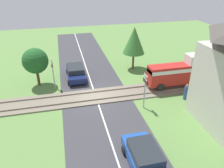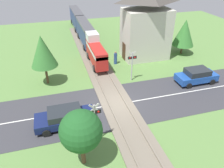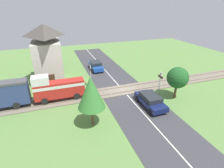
{
  "view_description": "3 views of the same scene",
  "coord_description": "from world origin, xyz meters",
  "px_view_note": "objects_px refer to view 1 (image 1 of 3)",
  "views": [
    {
      "loc": [
        17.67,
        -2.63,
        10.66
      ],
      "look_at": [
        0.0,
        1.58,
        1.2
      ],
      "focal_mm": 35.0,
      "sensor_mm": 36.0,
      "label": 1
    },
    {
      "loc": [
        -4.76,
        -14.92,
        11.44
      ],
      "look_at": [
        0.0,
        1.58,
        1.2
      ],
      "focal_mm": 35.0,
      "sensor_mm": 36.0,
      "label": 2
    },
    {
      "loc": [
        -19.37,
        8.34,
        10.8
      ],
      "look_at": [
        0.0,
        1.58,
        1.2
      ],
      "focal_mm": 28.0,
      "sensor_mm": 36.0,
      "label": 3
    }
  ],
  "objects_px": {
    "car_near_crossing": "(76,72)",
    "crossing_signal_east_approach": "(145,87)",
    "crossing_signal_west_approach": "(53,69)",
    "pedestrian_by_station": "(186,92)",
    "car_far_side": "(145,158)"
  },
  "relations": [
    {
      "from": "car_far_side",
      "to": "crossing_signal_west_approach",
      "type": "distance_m",
      "value": 12.84
    },
    {
      "from": "car_near_crossing",
      "to": "crossing_signal_east_approach",
      "type": "distance_m",
      "value": 9.09
    },
    {
      "from": "car_far_side",
      "to": "pedestrian_by_station",
      "type": "bearing_deg",
      "value": 135.09
    },
    {
      "from": "car_far_side",
      "to": "pedestrian_by_station",
      "type": "relative_size",
      "value": 2.65
    },
    {
      "from": "crossing_signal_west_approach",
      "to": "pedestrian_by_station",
      "type": "xyz_separation_m",
      "value": [
        5.05,
        11.8,
        -1.36
      ]
    },
    {
      "from": "car_far_side",
      "to": "crossing_signal_west_approach",
      "type": "xyz_separation_m",
      "value": [
        -11.68,
        -5.19,
        1.28
      ]
    },
    {
      "from": "car_near_crossing",
      "to": "crossing_signal_west_approach",
      "type": "xyz_separation_m",
      "value": [
        1.86,
        -2.31,
        1.32
      ]
    },
    {
      "from": "crossing_signal_west_approach",
      "to": "car_near_crossing",
      "type": "bearing_deg",
      "value": 128.87
    },
    {
      "from": "car_far_side",
      "to": "crossing_signal_east_approach",
      "type": "xyz_separation_m",
      "value": [
        -6.19,
        2.31,
        1.28
      ]
    },
    {
      "from": "crossing_signal_east_approach",
      "to": "pedestrian_by_station",
      "type": "distance_m",
      "value": 4.53
    },
    {
      "from": "pedestrian_by_station",
      "to": "crossing_signal_west_approach",
      "type": "bearing_deg",
      "value": -113.16
    },
    {
      "from": "car_far_side",
      "to": "pedestrian_by_station",
      "type": "height_order",
      "value": "pedestrian_by_station"
    },
    {
      "from": "pedestrian_by_station",
      "to": "crossing_signal_east_approach",
      "type": "bearing_deg",
      "value": -84.22
    },
    {
      "from": "crossing_signal_west_approach",
      "to": "crossing_signal_east_approach",
      "type": "distance_m",
      "value": 9.29
    },
    {
      "from": "car_near_crossing",
      "to": "pedestrian_by_station",
      "type": "distance_m",
      "value": 11.74
    }
  ]
}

